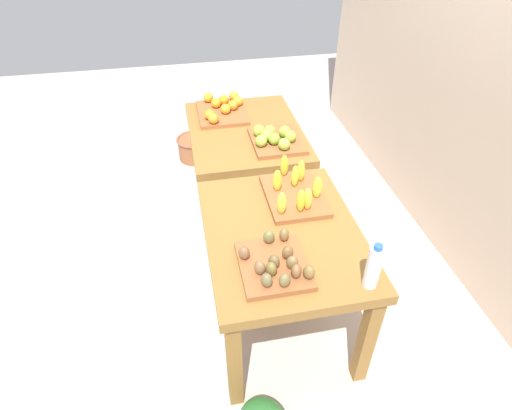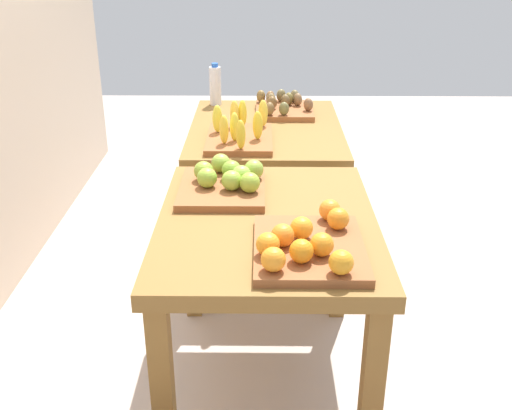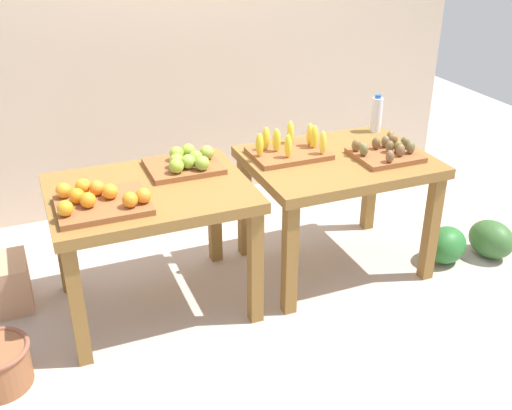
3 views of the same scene
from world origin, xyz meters
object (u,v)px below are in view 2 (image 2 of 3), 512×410
display_table_right (266,145)px  orange_bin (308,244)px  kiwi_bin (283,107)px  display_table_left (267,244)px  apple_bin (226,181)px  banana_crate (240,133)px  watermelon_pile (303,174)px  water_bottle (215,85)px

display_table_right → orange_bin: 1.40m
display_table_right → kiwi_bin: bearing=-21.3°
display_table_left → apple_bin: 0.33m
display_table_left → orange_bin: orange_bin is taller
orange_bin → banana_crate: banana_crate is taller
apple_bin → kiwi_bin: (1.13, -0.26, -0.01)m
display_table_right → orange_bin: (-1.39, -0.13, 0.15)m
orange_bin → banana_crate: bearing=12.9°
display_table_left → watermelon_pile: (1.97, -0.26, -0.51)m
display_table_right → banana_crate: banana_crate is taller
display_table_right → banana_crate: size_ratio=2.35×
orange_bin → banana_crate: (1.14, 0.26, 0.01)m
apple_bin → kiwi_bin: 1.16m
kiwi_bin → water_bottle: water_bottle is taller
watermelon_pile → display_table_right: bearing=162.7°
orange_bin → kiwi_bin: bearing=1.0°
orange_bin → kiwi_bin: size_ratio=1.29×
display_table_left → orange_bin: size_ratio=2.24×
watermelon_pile → apple_bin: bearing=166.0°
display_table_left → display_table_right: (1.12, 0.00, 0.00)m
display_table_right → orange_bin: orange_bin is taller
apple_bin → watermelon_pile: apple_bin is taller
water_bottle → watermelon_pile: 1.01m
display_table_left → water_bottle: water_bottle is taller
orange_bin → water_bottle: (1.82, 0.43, 0.08)m
display_table_left → water_bottle: size_ratio=4.27×
banana_crate → watermelon_pile: bearing=-19.7°
water_bottle → watermelon_pile: bearing=-53.3°
banana_crate → watermelon_pile: banana_crate is taller
kiwi_bin → water_bottle: (0.17, 0.40, 0.08)m
orange_bin → kiwi_bin: 1.65m
display_table_left → display_table_right: same height
display_table_right → banana_crate: (-0.26, 0.13, 0.15)m
display_table_left → display_table_right: bearing=0.0°
orange_bin → water_bottle: 1.87m
kiwi_bin → watermelon_pile: bearing=-15.5°
display_table_left → banana_crate: size_ratio=2.35×
apple_bin → banana_crate: size_ratio=0.91×
banana_crate → kiwi_bin: banana_crate is taller
orange_bin → watermelon_pile: size_ratio=0.73×
banana_crate → water_bottle: size_ratio=1.81×
display_table_right → kiwi_bin: size_ratio=2.89×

